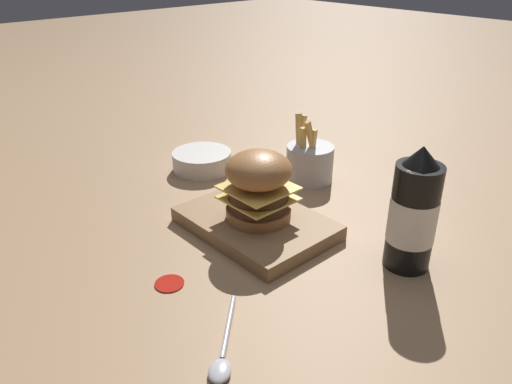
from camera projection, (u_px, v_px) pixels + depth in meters
name	position (u px, v px, depth m)	size (l,w,h in m)	color
ground_plane	(279.00, 216.00, 0.95)	(6.00, 6.00, 0.00)	#9E7A56
serving_board	(256.00, 223.00, 0.90)	(0.26, 0.19, 0.03)	olive
burger	(258.00, 185.00, 0.87)	(0.12, 0.12, 0.13)	#9E6638
ketchup_bottle	(413.00, 214.00, 0.77)	(0.07, 0.07, 0.21)	black
fries_basket	(309.00, 162.00, 1.08)	(0.10, 0.10, 0.14)	#B7B7BC
side_bowl	(202.00, 160.00, 1.14)	(0.13, 0.13, 0.04)	silver
spoon	(223.00, 356.00, 0.62)	(0.12, 0.13, 0.01)	#B2B2B7
ketchup_puddle	(169.00, 283.00, 0.76)	(0.05, 0.05, 0.00)	#B21E14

